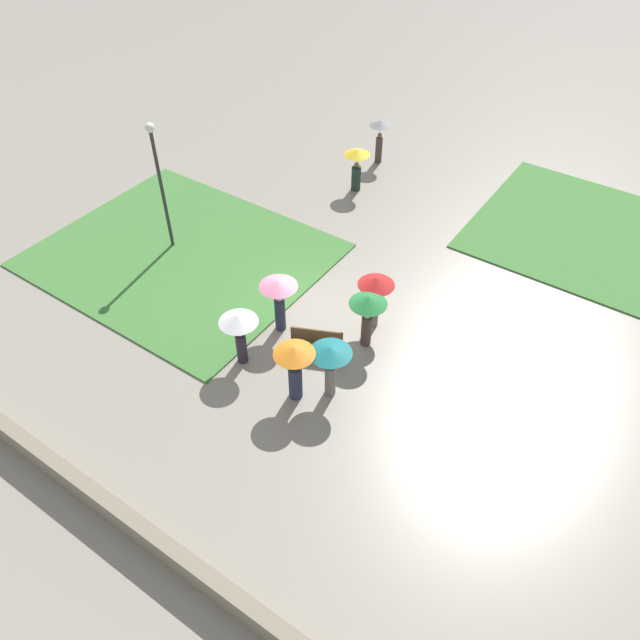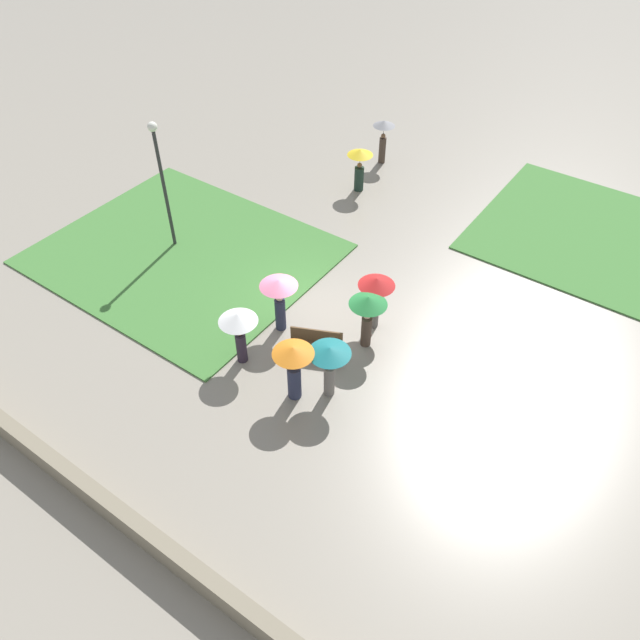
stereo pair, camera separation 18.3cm
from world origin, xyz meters
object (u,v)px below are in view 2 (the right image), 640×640
object	(u,v)px
park_bench	(316,343)
crowd_person_red	(376,289)
crowd_person_white	(239,325)
lone_walker_far_path	(384,133)
crowd_person_orange	(294,362)
lone_walker_mid_plaza	(360,162)
crowd_person_green	(368,308)
lamp_post	(161,171)
crowd_person_pink	(279,293)
crowd_person_teal	(330,359)

from	to	relation	value
park_bench	crowd_person_red	xyz separation A→B (m)	(0.75, 2.07, 1.05)
crowd_person_white	lone_walker_far_path	world-z (taller)	lone_walker_far_path
park_bench	crowd_person_orange	distance (m)	1.93
lone_walker_mid_plaza	crowd_person_green	bearing A→B (deg)	-156.67
lamp_post	crowd_person_pink	distance (m)	6.20
lone_walker_far_path	crowd_person_teal	bearing A→B (deg)	-165.80
lamp_post	crowd_person_green	size ratio (longest dim) A/B	2.50
crowd_person_green	crowd_person_orange	bearing A→B (deg)	118.67
crowd_person_green	crowd_person_red	bearing A→B (deg)	-35.31
crowd_person_red	crowd_person_teal	world-z (taller)	crowd_person_red
park_bench	crowd_person_pink	bearing A→B (deg)	144.41
crowd_person_red	lamp_post	bearing A→B (deg)	101.86
crowd_person_pink	crowd_person_white	size ratio (longest dim) A/B	1.04
lamp_post	crowd_person_orange	bearing A→B (deg)	-22.02
crowd_person_pink	crowd_person_teal	bearing A→B (deg)	14.70
lone_walker_mid_plaza	crowd_person_white	bearing A→B (deg)	-177.50
crowd_person_white	lone_walker_far_path	bearing A→B (deg)	115.11
park_bench	lamp_post	xyz separation A→B (m)	(-7.43, 1.54, 2.56)
lone_walker_mid_plaza	lone_walker_far_path	bearing A→B (deg)	-1.35
crowd_person_green	lone_walker_far_path	size ratio (longest dim) A/B	0.99
crowd_person_pink	crowd_person_green	world-z (taller)	crowd_person_pink
crowd_person_red	crowd_person_teal	bearing A→B (deg)	-163.89
park_bench	crowd_person_red	distance (m)	2.44
crowd_person_pink	crowd_person_green	distance (m)	2.71
crowd_person_red	crowd_person_green	size ratio (longest dim) A/B	1.00
crowd_person_teal	crowd_person_orange	xyz separation A→B (m)	(-0.73, -0.63, -0.03)
park_bench	lone_walker_mid_plaza	bearing A→B (deg)	90.41
lamp_post	crowd_person_orange	world-z (taller)	lamp_post
crowd_person_red	lone_walker_far_path	size ratio (longest dim) A/B	1.00
crowd_person_orange	lamp_post	bearing A→B (deg)	-134.46
crowd_person_green	lone_walker_far_path	xyz separation A→B (m)	(-5.40, 9.87, -0.09)
crowd_person_white	crowd_person_red	bearing A→B (deg)	68.46
park_bench	lamp_post	distance (m)	8.00
crowd_person_red	park_bench	bearing A→B (deg)	168.25
lamp_post	lone_walker_mid_plaza	distance (m)	8.06
crowd_person_orange	lone_walker_mid_plaza	xyz separation A→B (m)	(-4.45, 10.26, -0.12)
lone_walker_far_path	park_bench	bearing A→B (deg)	-168.91
crowd_person_red	crowd_person_pink	world-z (taller)	crowd_person_pink
park_bench	lamp_post	bearing A→B (deg)	143.79
crowd_person_pink	lone_walker_mid_plaza	world-z (taller)	crowd_person_pink
crowd_person_white	park_bench	bearing A→B (deg)	54.00
crowd_person_orange	lone_walker_mid_plaza	bearing A→B (deg)	-178.97
lamp_post	crowd_person_green	world-z (taller)	lamp_post
park_bench	crowd_person_teal	bearing A→B (deg)	-65.19
crowd_person_green	lone_walker_far_path	bearing A→B (deg)	-22.16
crowd_person_teal	park_bench	bearing A→B (deg)	-61.34
crowd_person_pink	crowd_person_green	size ratio (longest dim) A/B	1.02
park_bench	crowd_person_orange	size ratio (longest dim) A/B	0.83
crowd_person_red	crowd_person_orange	bearing A→B (deg)	-176.47
crowd_person_pink	crowd_person_orange	xyz separation A→B (m)	(2.01, -1.95, -0.08)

